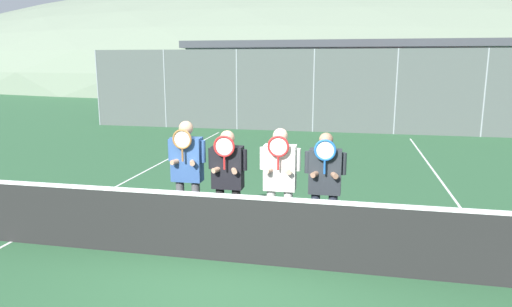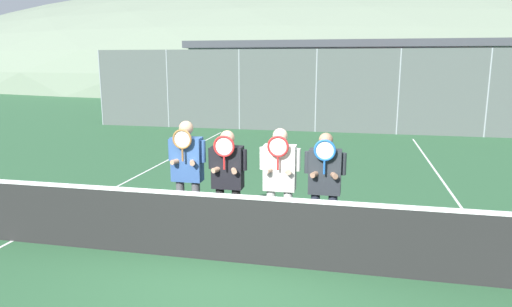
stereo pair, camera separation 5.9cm
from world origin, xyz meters
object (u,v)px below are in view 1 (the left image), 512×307
object	(u,v)px
car_center	(423,101)
car_far_left	(210,98)
player_leftmost	(187,168)
car_left_of_center	(309,100)
player_rightmost	(325,181)
player_center_right	(280,176)
player_center_left	(228,175)

from	to	relation	value
car_center	car_far_left	bearing A→B (deg)	179.42
player_leftmost	car_left_of_center	bearing A→B (deg)	87.89
player_rightmost	car_center	world-z (taller)	car_center
player_leftmost	car_left_of_center	world-z (taller)	car_left_of_center
player_rightmost	car_far_left	world-z (taller)	car_far_left
player_rightmost	car_center	size ratio (longest dim) A/B	0.37
player_center_right	player_rightmost	distance (m)	0.65
player_leftmost	player_rightmost	distance (m)	2.11
player_center_left	car_left_of_center	world-z (taller)	car_left_of_center
player_leftmost	player_center_right	bearing A→B (deg)	-4.13
car_left_of_center	player_rightmost	bearing A→B (deg)	-83.76
player_rightmost	car_center	bearing A→B (deg)	77.11
car_left_of_center	car_center	world-z (taller)	car_center
car_far_left	player_center_left	bearing A→B (deg)	-71.54
car_far_left	car_center	size ratio (longest dim) A/B	0.94
car_center	player_leftmost	bearing A→B (deg)	-110.52
player_center_right	car_center	bearing A→B (deg)	74.76
player_leftmost	player_rightmost	bearing A→B (deg)	-2.13
player_leftmost	car_center	world-z (taller)	car_center
player_center_left	car_center	bearing A→B (deg)	71.89
car_left_of_center	car_center	xyz separation A→B (m)	(4.94, 0.25, 0.00)
player_center_left	car_far_left	bearing A→B (deg)	108.46
player_center_right	car_far_left	size ratio (longest dim) A/B	0.41
player_center_right	player_rightmost	world-z (taller)	player_center_right
player_center_right	car_far_left	world-z (taller)	car_far_left
player_center_right	player_rightmost	size ratio (longest dim) A/B	1.03
car_far_left	car_center	world-z (taller)	car_center
player_center_right	car_center	world-z (taller)	car_center
player_rightmost	car_far_left	distance (m)	16.10
player_leftmost	player_center_left	world-z (taller)	player_leftmost
car_far_left	player_leftmost	bearing A→B (deg)	-73.82
player_leftmost	car_left_of_center	xyz separation A→B (m)	(0.53, 14.36, -0.13)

